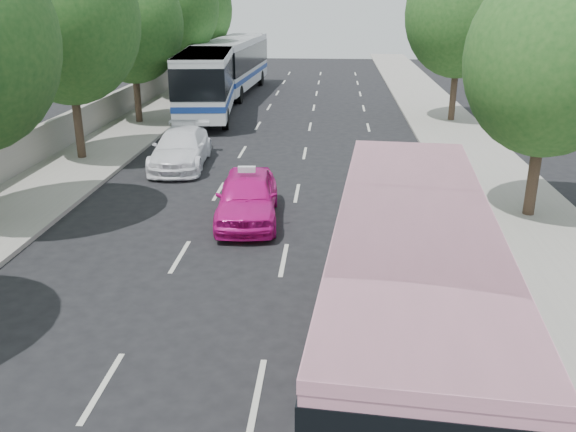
# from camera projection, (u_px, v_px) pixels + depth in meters

# --- Properties ---
(ground) EXTENTS (120.00, 120.00, 0.00)m
(ground) POSITION_uv_depth(u_px,v_px,m) (222.00, 335.00, 13.06)
(ground) COLOR black
(ground) RESTS_ON ground
(sidewalk_left) EXTENTS (4.00, 90.00, 0.15)m
(sidewalk_left) POSITION_uv_depth(u_px,v_px,m) (130.00, 130.00, 32.37)
(sidewalk_left) COLOR #9E998E
(sidewalk_left) RESTS_ON ground
(sidewalk_right) EXTENTS (4.00, 90.00, 0.12)m
(sidewalk_right) POSITION_uv_depth(u_px,v_px,m) (455.00, 136.00, 31.19)
(sidewalk_right) COLOR #9E998E
(sidewalk_right) RESTS_ON ground
(low_wall) EXTENTS (0.30, 90.00, 1.50)m
(low_wall) POSITION_uv_depth(u_px,v_px,m) (95.00, 114.00, 32.21)
(low_wall) COLOR #9E998E
(low_wall) RESTS_ON sidewalk_left
(tree_left_c) EXTENTS (6.00, 6.00, 9.35)m
(tree_left_c) POSITION_uv_depth(u_px,v_px,m) (66.00, 14.00, 24.63)
(tree_left_c) COLOR #38281E
(tree_left_c) RESTS_ON ground
(tree_left_d) EXTENTS (5.52, 5.52, 8.60)m
(tree_left_d) POSITION_uv_depth(u_px,v_px,m) (132.00, 19.00, 32.28)
(tree_left_d) COLOR #38281E
(tree_left_d) RESTS_ON ground
(tree_left_e) EXTENTS (6.30, 6.30, 9.82)m
(tree_left_e) POSITION_uv_depth(u_px,v_px,m) (171.00, 2.00, 39.50)
(tree_left_e) COLOR #38281E
(tree_left_e) RESTS_ON ground
(tree_left_f) EXTENTS (5.88, 5.88, 9.16)m
(tree_left_f) POSITION_uv_depth(u_px,v_px,m) (195.00, 6.00, 47.16)
(tree_left_f) COLOR #38281E
(tree_left_f) RESTS_ON ground
(tree_right_near) EXTENTS (5.10, 5.10, 7.95)m
(tree_right_near) POSITION_uv_depth(u_px,v_px,m) (554.00, 54.00, 18.11)
(tree_right_near) COLOR #38281E
(tree_right_near) RESTS_ON ground
(tree_right_far) EXTENTS (6.00, 6.00, 9.35)m
(tree_right_far) POSITION_uv_depth(u_px,v_px,m) (463.00, 9.00, 32.76)
(tree_right_far) COLOR #38281E
(tree_right_far) RESTS_ON ground
(pink_bus) EXTENTS (3.55, 10.67, 3.34)m
(pink_bus) POSITION_uv_depth(u_px,v_px,m) (411.00, 276.00, 10.99)
(pink_bus) COLOR pink
(pink_bus) RESTS_ON ground
(pink_taxi) EXTENTS (2.27, 4.85, 1.61)m
(pink_taxi) POSITION_uv_depth(u_px,v_px,m) (247.00, 196.00, 19.43)
(pink_taxi) COLOR #D5128A
(pink_taxi) RESTS_ON ground
(white_pickup) EXTENTS (2.51, 5.41, 1.53)m
(white_pickup) POSITION_uv_depth(u_px,v_px,m) (181.00, 148.00, 25.65)
(white_pickup) COLOR white
(white_pickup) RESTS_ON ground
(tour_coach_front) EXTENTS (4.13, 13.11, 3.86)m
(tour_coach_front) POSITION_uv_depth(u_px,v_px,m) (209.00, 76.00, 36.26)
(tour_coach_front) COLOR white
(tour_coach_front) RESTS_ON ground
(tour_coach_rear) EXTENTS (3.41, 13.10, 3.88)m
(tour_coach_rear) POSITION_uv_depth(u_px,v_px,m) (234.00, 61.00, 44.29)
(tour_coach_rear) COLOR silver
(tour_coach_rear) RESTS_ON ground
(taxi_roof_sign) EXTENTS (0.56, 0.22, 0.18)m
(taxi_roof_sign) POSITION_uv_depth(u_px,v_px,m) (247.00, 169.00, 19.12)
(taxi_roof_sign) COLOR silver
(taxi_roof_sign) RESTS_ON pink_taxi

